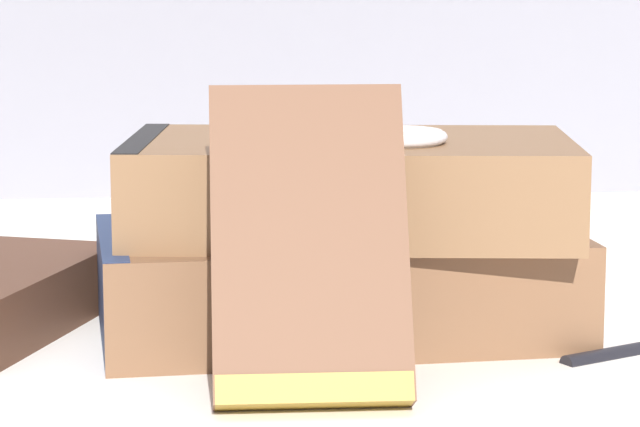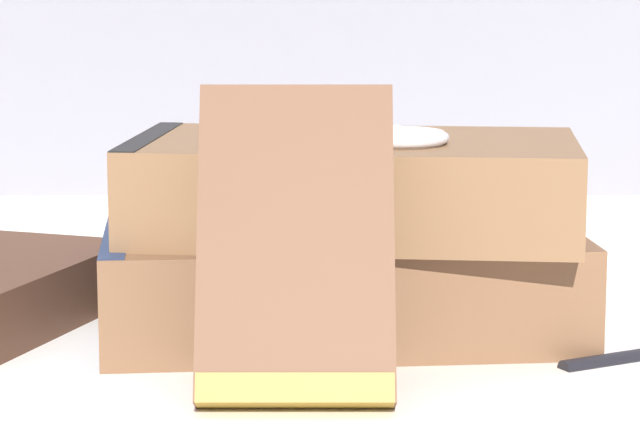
{
  "view_description": "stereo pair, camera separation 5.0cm",
  "coord_description": "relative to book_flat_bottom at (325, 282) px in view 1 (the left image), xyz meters",
  "views": [
    {
      "loc": [
        -0.05,
        -0.7,
        0.18
      ],
      "look_at": [
        0.0,
        -0.0,
        0.06
      ],
      "focal_mm": 85.0,
      "sensor_mm": 36.0,
      "label": 1
    },
    {
      "loc": [
        -0.0,
        -0.7,
        0.18
      ],
      "look_at": [
        0.0,
        -0.0,
        0.06
      ],
      "focal_mm": 85.0,
      "sensor_mm": 36.0,
      "label": 2
    }
  ],
  "objects": [
    {
      "name": "ground_plane",
      "position": [
        -0.0,
        -0.02,
        -0.03
      ],
      "size": [
        3.0,
        3.0,
        0.0
      ],
      "primitive_type": "plane",
      "color": "white"
    },
    {
      "name": "book_flat_bottom",
      "position": [
        0.0,
        0.0,
        0.0
      ],
      "size": [
        0.24,
        0.15,
        0.05
      ],
      "rotation": [
        0.0,
        0.0,
        0.09
      ],
      "color": "brown",
      "rests_on": "ground_plane"
    },
    {
      "name": "book_flat_top",
      "position": [
        0.01,
        -0.01,
        0.05
      ],
      "size": [
        0.22,
        0.14,
        0.05
      ],
      "rotation": [
        0.0,
        0.0,
        -0.1
      ],
      "color": "brown",
      "rests_on": "book_flat_bottom"
    },
    {
      "name": "book_leaning_front",
      "position": [
        -0.01,
        -0.1,
        0.03
      ],
      "size": [
        0.08,
        0.07,
        0.13
      ],
      "rotation": [
        -0.45,
        0.0,
        0.0
      ],
      "color": "brown",
      "rests_on": "ground_plane"
    },
    {
      "name": "pocket_watch",
      "position": [
        0.03,
        -0.02,
        0.07
      ],
      "size": [
        0.05,
        0.05,
        0.01
      ],
      "color": "white",
      "rests_on": "book_flat_top"
    },
    {
      "name": "reading_glasses",
      "position": [
        -0.06,
        0.15,
        -0.02
      ],
      "size": [
        0.1,
        0.06,
        0.0
      ],
      "rotation": [
        0.0,
        0.0,
        0.22
      ],
      "color": "#ADADB2",
      "rests_on": "ground_plane"
    }
  ]
}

